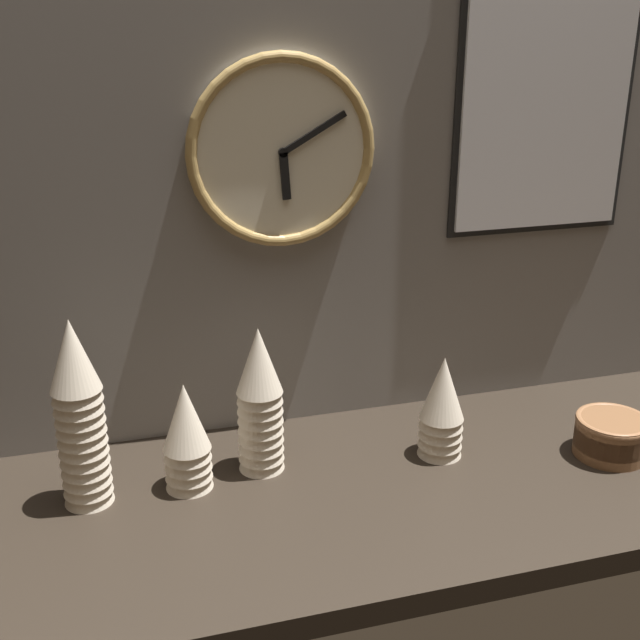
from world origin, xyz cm
name	(u,v)px	position (x,y,z in cm)	size (l,w,h in cm)	color
ground_plane	(427,482)	(0.00, 0.00, -2.00)	(160.00, 56.00, 4.00)	black
wall_tiled_back	(383,138)	(0.00, 26.50, 52.50)	(160.00, 3.00, 105.00)	slate
cup_stack_center_left	(260,400)	(-26.96, 9.30, 12.95)	(7.84, 7.84, 25.90)	beige
cup_stack_left	(187,437)	(-39.67, 6.81, 9.35)	(7.84, 7.84, 18.69)	beige
cup_stack_center_right	(442,407)	(4.27, 5.03, 9.35)	(7.84, 7.84, 18.69)	beige
cup_stack_far_left	(79,414)	(-55.68, 7.07, 15.65)	(7.84, 7.84, 31.30)	beige
bowl_stack_right	(611,435)	(33.20, -3.31, 3.85)	(12.82, 12.82, 7.15)	brown
wall_clock	(282,152)	(-19.12, 23.46, 51.43)	(32.55, 2.70, 32.55)	beige
menu_board	(548,76)	(30.49, 24.35, 62.55)	(35.76, 1.32, 57.40)	black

